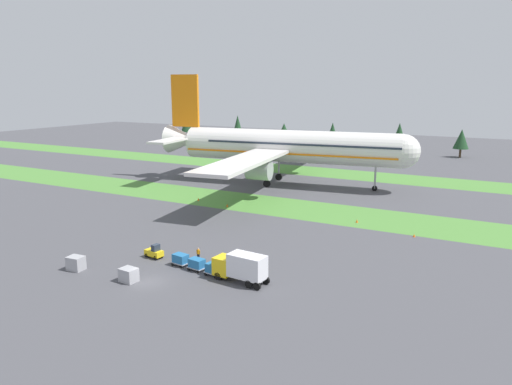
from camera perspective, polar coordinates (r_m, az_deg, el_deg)
ground_plane at (r=60.29m, az=-12.57°, el=-10.29°), size 400.00×400.00×0.00m
grass_strip_near at (r=93.55m, az=4.08°, el=-1.81°), size 320.00×14.26×0.01m
grass_strip_far at (r=130.76m, az=11.44°, el=2.07°), size 320.00×14.26×0.01m
airliner at (r=114.28m, az=3.34°, el=5.55°), size 61.79×76.72×25.94m
baggage_tug at (r=67.85m, az=-11.96°, el=-6.91°), size 2.75×1.64×1.97m
cargo_dolly_lead at (r=64.35m, az=-8.93°, el=-7.77°), size 2.38×1.78×1.55m
cargo_dolly_second at (r=62.44m, az=-7.03°, el=-8.35°), size 2.38×1.78×1.55m
cargo_dolly_third at (r=60.61m, az=-5.00°, el=-8.96°), size 2.38×1.78×1.55m
catering_truck at (r=58.21m, az=-1.82°, el=-8.75°), size 7.11×2.81×3.58m
ground_crew_marshaller at (r=65.98m, az=-6.86°, el=-7.17°), size 0.56×0.36×1.74m
uld_container_0 at (r=66.30m, az=-20.57°, el=-7.85°), size 2.12×1.76×1.80m
uld_container_1 at (r=60.65m, az=-14.86°, el=-9.42°), size 2.12×1.75×1.67m
taxiway_marker_0 at (r=85.03m, az=11.88°, el=-3.31°), size 0.44×0.44×0.59m
taxiway_marker_1 at (r=79.38m, az=18.24°, el=-4.86°), size 0.44×0.44×0.48m
taxiway_marker_2 at (r=94.02m, az=-3.44°, el=-1.54°), size 0.44×0.44×0.62m
taxiway_marker_3 at (r=99.82m, az=-6.85°, el=-0.77°), size 0.44×0.44×0.66m
distant_tree_line at (r=177.54m, az=15.11°, el=6.77°), size 182.70×9.16×11.99m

